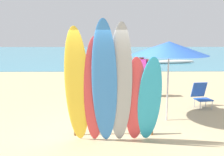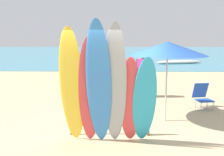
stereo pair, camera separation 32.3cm
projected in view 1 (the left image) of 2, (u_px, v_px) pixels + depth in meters
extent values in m
plane|color=tan|center=(110.00, 67.00, 20.09)|extent=(60.00, 60.00, 0.00)
cube|color=teal|center=(109.00, 53.00, 37.16)|extent=(60.00, 40.00, 0.02)
cylinder|color=brown|center=(75.00, 121.00, 6.21)|extent=(0.07, 0.07, 0.71)
cylinder|color=brown|center=(152.00, 121.00, 6.23)|extent=(0.07, 0.07, 0.71)
cylinder|color=brown|center=(114.00, 107.00, 6.16)|extent=(1.98, 0.06, 0.06)
ellipsoid|color=yellow|center=(77.00, 87.00, 5.55)|extent=(0.55, 0.69, 2.59)
ellipsoid|color=#D13D42|center=(95.00, 91.00, 5.58)|extent=(0.53, 0.63, 2.40)
ellipsoid|color=#337AD1|center=(104.00, 85.00, 5.42)|extent=(0.59, 0.83, 2.73)
ellipsoid|color=#999EA3|center=(120.00, 86.00, 5.47)|extent=(0.51, 0.74, 2.67)
ellipsoid|color=#D13D42|center=(135.00, 100.00, 5.66)|extent=(0.50, 0.55, 1.97)
ellipsoid|color=#289EC6|center=(150.00, 100.00, 5.64)|extent=(0.57, 0.66, 1.98)
cylinder|color=brown|center=(115.00, 91.00, 9.39)|extent=(0.12, 0.12, 0.78)
cylinder|color=brown|center=(108.00, 93.00, 9.18)|extent=(0.12, 0.12, 0.78)
cube|color=#DB333D|center=(112.00, 83.00, 9.23)|extent=(0.42, 0.26, 0.19)
cube|color=#2D4CB2|center=(112.00, 73.00, 9.17)|extent=(0.44, 0.42, 0.61)
sphere|color=brown|center=(112.00, 61.00, 9.11)|extent=(0.22, 0.22, 0.22)
cylinder|color=brown|center=(117.00, 71.00, 9.34)|extent=(0.10, 0.10, 0.54)
cylinder|color=brown|center=(106.00, 73.00, 9.00)|extent=(0.10, 0.10, 0.54)
cylinder|color=brown|center=(137.00, 86.00, 10.26)|extent=(0.13, 0.13, 0.84)
cylinder|color=brown|center=(145.00, 87.00, 10.09)|extent=(0.13, 0.13, 0.84)
cube|color=#33A36B|center=(142.00, 78.00, 10.12)|extent=(0.45, 0.28, 0.20)
cube|color=#B23399|center=(142.00, 68.00, 10.05)|extent=(0.49, 0.41, 0.66)
sphere|color=brown|center=(142.00, 56.00, 9.98)|extent=(0.24, 0.24, 0.24)
cylinder|color=brown|center=(135.00, 66.00, 10.18)|extent=(0.10, 0.10, 0.58)
cylinder|color=brown|center=(148.00, 67.00, 9.91)|extent=(0.10, 0.10, 0.58)
cylinder|color=brown|center=(113.00, 86.00, 10.42)|extent=(0.12, 0.12, 0.78)
cylinder|color=brown|center=(121.00, 86.00, 10.35)|extent=(0.12, 0.12, 0.78)
cube|color=#B23399|center=(117.00, 78.00, 10.33)|extent=(0.42, 0.26, 0.19)
cube|color=#33A36B|center=(117.00, 69.00, 10.27)|extent=(0.44, 0.30, 0.61)
sphere|color=brown|center=(117.00, 59.00, 10.20)|extent=(0.22, 0.22, 0.22)
cylinder|color=brown|center=(110.00, 68.00, 10.32)|extent=(0.09, 0.09, 0.54)
cylinder|color=brown|center=(123.00, 68.00, 10.21)|extent=(0.09, 0.09, 0.54)
cylinder|color=#B7B7BC|center=(200.00, 106.00, 8.36)|extent=(0.02, 0.02, 0.28)
cylinder|color=#B7B7BC|center=(212.00, 105.00, 8.44)|extent=(0.02, 0.02, 0.28)
cylinder|color=#B7B7BC|center=(194.00, 103.00, 8.73)|extent=(0.02, 0.02, 0.28)
cylinder|color=#B7B7BC|center=(206.00, 102.00, 8.81)|extent=(0.02, 0.02, 0.28)
cube|color=blue|center=(203.00, 100.00, 8.56)|extent=(0.57, 0.53, 0.03)
cube|color=blue|center=(199.00, 90.00, 8.82)|extent=(0.53, 0.29, 0.53)
cylinder|color=silver|center=(168.00, 83.00, 7.21)|extent=(0.04, 0.04, 2.14)
cone|color=blue|center=(169.00, 48.00, 7.05)|extent=(2.15, 2.15, 0.38)
ellipsoid|color=silver|center=(172.00, 62.00, 22.60)|extent=(4.27, 1.61, 0.34)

